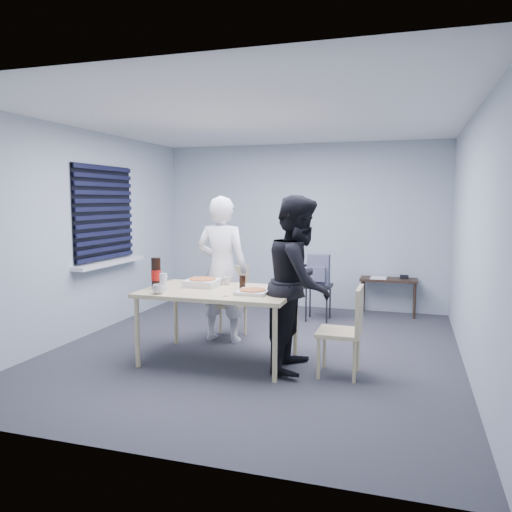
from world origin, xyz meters
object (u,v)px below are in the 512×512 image
(chair_far, at_px, (230,296))
(stool, at_px, (318,292))
(person_white, at_px, (222,269))
(backpack, at_px, (318,270))
(chair_right, at_px, (348,325))
(person_black, at_px, (299,283))
(side_table, at_px, (389,284))
(mug_a, at_px, (159,289))
(dining_table, at_px, (219,295))
(soda_bottle, at_px, (156,274))
(mug_b, at_px, (227,281))

(chair_far, bearing_deg, stool, 51.26)
(person_white, xyz_separation_m, stool, (0.94, 1.38, -0.47))
(stool, height_order, backpack, backpack)
(backpack, bearing_deg, chair_right, -95.13)
(chair_right, height_order, stool, chair_right)
(person_black, distance_m, side_table, 2.86)
(person_black, xyz_separation_m, side_table, (0.77, 2.73, -0.41))
(person_white, distance_m, mug_a, 1.15)
(person_black, height_order, side_table, person_black)
(dining_table, distance_m, mug_a, 0.65)
(chair_right, bearing_deg, dining_table, 176.97)
(stool, xyz_separation_m, soda_bottle, (-1.37, -2.23, 0.52))
(chair_right, bearing_deg, backpack, 107.46)
(chair_right, xyz_separation_m, mug_a, (-1.88, -0.32, 0.31))
(chair_far, height_order, mug_a, chair_far)
(mug_a, bearing_deg, stool, 64.39)
(chair_far, relative_size, person_black, 0.50)
(dining_table, xyz_separation_m, soda_bottle, (-0.68, -0.12, 0.22))
(person_white, bearing_deg, chair_right, 153.61)
(side_table, bearing_deg, person_black, -105.86)
(dining_table, distance_m, chair_far, 1.01)
(person_white, bearing_deg, stool, -124.34)
(chair_right, height_order, backpack, backpack)
(person_black, height_order, soda_bottle, person_black)
(dining_table, distance_m, person_white, 0.79)
(backpack, bearing_deg, side_table, 12.03)
(person_black, bearing_deg, stool, 4.72)
(backpack, xyz_separation_m, mug_a, (-1.20, -2.49, 0.09))
(person_black, distance_m, mug_b, 0.95)
(backpack, bearing_deg, stool, 67.41)
(chair_far, relative_size, person_white, 0.50)
(chair_right, height_order, mug_b, chair_right)
(stool, bearing_deg, chair_far, -128.74)
(mug_a, height_order, mug_b, mug_a)
(side_table, height_order, mug_b, mug_b)
(person_black, bearing_deg, side_table, -15.86)
(dining_table, height_order, stool, dining_table)
(mug_a, relative_size, mug_b, 1.23)
(chair_far, xyz_separation_m, chair_right, (1.60, -1.04, 0.00))
(mug_b, bearing_deg, backpack, 67.84)
(person_black, xyz_separation_m, mug_a, (-1.37, -0.41, -0.06))
(backpack, distance_m, soda_bottle, 2.61)
(stool, xyz_separation_m, mug_b, (-0.72, -1.79, 0.41))
(person_white, height_order, backpack, person_white)
(person_white, relative_size, soda_bottle, 5.27)
(person_white, bearing_deg, dining_table, 108.83)
(backpack, bearing_deg, chair_far, -151.66)
(chair_right, bearing_deg, side_table, 84.66)
(chair_far, distance_m, mug_a, 1.42)
(person_white, bearing_deg, person_black, 147.51)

